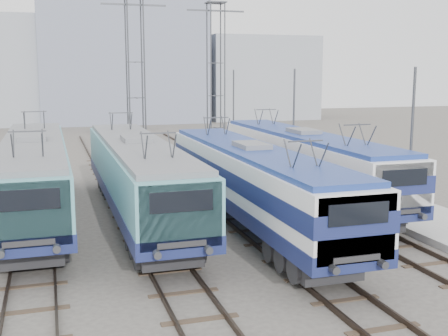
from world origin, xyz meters
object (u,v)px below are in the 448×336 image
at_px(mast_rear, 233,113).
at_px(locomotive_center_right, 253,179).
at_px(locomotive_far_right, 304,159).
at_px(mast_mid, 294,126).
at_px(mast_front, 411,151).
at_px(catenary_tower_east, 216,74).
at_px(locomotive_center_left, 138,173).
at_px(locomotive_far_left, 34,172).
at_px(catenary_tower_west, 136,74).

bearing_deg(mast_rear, locomotive_center_right, -106.16).
bearing_deg(locomotive_far_right, mast_mid, 71.53).
bearing_deg(mast_front, catenary_tower_east, 95.45).
bearing_deg(locomotive_center_left, mast_front, -24.66).
height_order(mast_front, mast_rear, same).
bearing_deg(locomotive_far_left, catenary_tower_west, 63.33).
relative_size(catenary_tower_west, mast_mid, 1.71).
relative_size(locomotive_far_left, locomotive_far_right, 1.03).
bearing_deg(locomotive_center_right, mast_front, -18.19).
xyz_separation_m(locomotive_far_left, mast_mid, (15.35, 5.44, 1.22)).
xyz_separation_m(locomotive_far_right, mast_front, (1.85, -6.46, 1.22)).
bearing_deg(locomotive_center_left, locomotive_center_right, -32.76).
xyz_separation_m(locomotive_center_right, catenary_tower_west, (-2.25, 17.91, 4.39)).
relative_size(locomotive_far_left, mast_rear, 2.62).
bearing_deg(catenary_tower_west, locomotive_center_right, -82.84).
bearing_deg(locomotive_center_left, catenary_tower_east, 62.79).
height_order(locomotive_center_left, mast_rear, mast_rear).
distance_m(mast_front, mast_mid, 12.00).
distance_m(locomotive_center_right, mast_mid, 11.84).
distance_m(locomotive_center_right, locomotive_far_right, 6.28).
xyz_separation_m(locomotive_far_right, catenary_tower_west, (-6.75, 13.54, 4.36)).
height_order(catenary_tower_west, mast_rear, catenary_tower_west).
xyz_separation_m(locomotive_center_left, mast_front, (10.85, -4.98, 1.24)).
height_order(locomotive_far_left, mast_rear, mast_rear).
xyz_separation_m(locomotive_far_right, mast_rear, (1.85, 17.54, 1.22)).
distance_m(catenary_tower_east, mast_front, 22.32).
bearing_deg(catenary_tower_east, locomotive_center_right, -102.05).
height_order(locomotive_center_left, mast_front, mast_front).
bearing_deg(locomotive_far_left, mast_front, -23.14).
xyz_separation_m(locomotive_far_right, catenary_tower_east, (-0.25, 15.54, 4.36)).
height_order(locomotive_far_right, catenary_tower_west, catenary_tower_west).
height_order(locomotive_center_right, catenary_tower_east, catenary_tower_east).
height_order(locomotive_far_right, mast_mid, mast_mid).
relative_size(locomotive_far_left, locomotive_center_right, 1.04).
height_order(catenary_tower_west, mast_mid, catenary_tower_west).
height_order(locomotive_far_left, catenary_tower_west, catenary_tower_west).
distance_m(locomotive_center_left, mast_rear, 21.93).
distance_m(locomotive_center_right, mast_rear, 22.85).
relative_size(mast_front, mast_mid, 1.00).
distance_m(locomotive_far_right, catenary_tower_west, 15.74).
relative_size(catenary_tower_east, mast_front, 1.71).
bearing_deg(locomotive_center_right, mast_mid, 57.36).
relative_size(locomotive_center_left, catenary_tower_east, 1.51).
relative_size(locomotive_far_right, mast_rear, 2.55).
bearing_deg(mast_mid, locomotive_far_left, -160.49).
relative_size(locomotive_center_right, mast_mid, 2.52).
xyz_separation_m(locomotive_center_right, catenary_tower_east, (4.25, 19.91, 4.39)).
distance_m(locomotive_far_left, locomotive_center_left, 4.77).
distance_m(locomotive_center_left, locomotive_far_right, 9.12).
height_order(locomotive_center_right, locomotive_far_right, locomotive_far_right).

